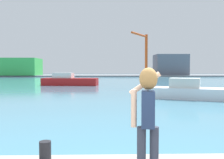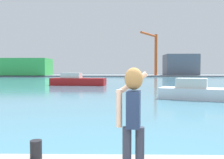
{
  "view_description": "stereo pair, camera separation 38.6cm",
  "coord_description": "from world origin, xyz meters",
  "px_view_note": "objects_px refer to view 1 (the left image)",
  "views": [
    {
      "loc": [
        -0.41,
        -2.75,
        2.4
      ],
      "look_at": [
        -0.18,
        6.14,
        2.05
      ],
      "focal_mm": 38.32,
      "sensor_mm": 36.0,
      "label": 1
    },
    {
      "loc": [
        -0.02,
        -2.75,
        2.4
      ],
      "look_at": [
        -0.18,
        6.14,
        2.05
      ],
      "focal_mm": 38.32,
      "sensor_mm": 36.0,
      "label": 2
    }
  ],
  "objects_px": {
    "boat_moored": "(69,81)",
    "warehouse_right": "(170,65)",
    "harbor_bollard": "(45,151)",
    "port_crane": "(144,50)",
    "boat_moored_2": "(193,91)",
    "warehouse_left": "(16,67)",
    "person_photographer": "(147,111)"
  },
  "relations": [
    {
      "from": "boat_moored",
      "to": "warehouse_right",
      "type": "distance_m",
      "value": 63.81
    },
    {
      "from": "harbor_bollard",
      "to": "port_crane",
      "type": "xyz_separation_m",
      "value": [
        15.13,
        81.87,
        8.99
      ]
    },
    {
      "from": "harbor_bollard",
      "to": "port_crane",
      "type": "height_order",
      "value": "port_crane"
    },
    {
      "from": "port_crane",
      "to": "boat_moored_2",
      "type": "bearing_deg",
      "value": -95.73
    },
    {
      "from": "harbor_bollard",
      "to": "warehouse_left",
      "type": "xyz_separation_m",
      "value": [
        -32.18,
        85.23,
        2.77
      ]
    },
    {
      "from": "warehouse_right",
      "to": "warehouse_left",
      "type": "bearing_deg",
      "value": -176.69
    },
    {
      "from": "boat_moored_2",
      "to": "port_crane",
      "type": "relative_size",
      "value": 0.48
    },
    {
      "from": "boat_moored_2",
      "to": "warehouse_right",
      "type": "xyz_separation_m",
      "value": [
        18.06,
        73.51,
        3.86
      ]
    },
    {
      "from": "boat_moored",
      "to": "boat_moored_2",
      "type": "relative_size",
      "value": 1.22
    },
    {
      "from": "harbor_bollard",
      "to": "warehouse_left",
      "type": "relative_size",
      "value": 0.02
    },
    {
      "from": "harbor_bollard",
      "to": "boat_moored_2",
      "type": "bearing_deg",
      "value": 60.85
    },
    {
      "from": "person_photographer",
      "to": "harbor_bollard",
      "type": "bearing_deg",
      "value": 74.78
    },
    {
      "from": "boat_moored",
      "to": "person_photographer",
      "type": "bearing_deg",
      "value": -71.55
    },
    {
      "from": "person_photographer",
      "to": "boat_moored_2",
      "type": "bearing_deg",
      "value": -13.4
    },
    {
      "from": "person_photographer",
      "to": "port_crane",
      "type": "height_order",
      "value": "port_crane"
    },
    {
      "from": "person_photographer",
      "to": "warehouse_right",
      "type": "relative_size",
      "value": 0.14
    },
    {
      "from": "boat_moored",
      "to": "port_crane",
      "type": "height_order",
      "value": "port_crane"
    },
    {
      "from": "boat_moored_2",
      "to": "port_crane",
      "type": "xyz_separation_m",
      "value": [
        6.7,
        66.76,
        9.23
      ]
    },
    {
      "from": "harbor_bollard",
      "to": "boat_moored_2",
      "type": "height_order",
      "value": "boat_moored_2"
    },
    {
      "from": "boat_moored",
      "to": "warehouse_right",
      "type": "bearing_deg",
      "value": 68.47
    },
    {
      "from": "person_photographer",
      "to": "warehouse_left",
      "type": "bearing_deg",
      "value": 30.77
    },
    {
      "from": "person_photographer",
      "to": "warehouse_left",
      "type": "relative_size",
      "value": 0.1
    },
    {
      "from": "boat_moored",
      "to": "boat_moored_2",
      "type": "bearing_deg",
      "value": -46.21
    },
    {
      "from": "warehouse_left",
      "to": "port_crane",
      "type": "bearing_deg",
      "value": -4.06
    },
    {
      "from": "boat_moored_2",
      "to": "warehouse_right",
      "type": "distance_m",
      "value": 75.79
    },
    {
      "from": "warehouse_left",
      "to": "port_crane",
      "type": "xyz_separation_m",
      "value": [
        47.31,
        -3.36,
        6.22
      ]
    },
    {
      "from": "person_photographer",
      "to": "warehouse_left",
      "type": "height_order",
      "value": "warehouse_left"
    },
    {
      "from": "harbor_bollard",
      "to": "warehouse_right",
      "type": "height_order",
      "value": "warehouse_right"
    },
    {
      "from": "harbor_bollard",
      "to": "port_crane",
      "type": "relative_size",
      "value": 0.02
    },
    {
      "from": "harbor_bollard",
      "to": "warehouse_left",
      "type": "bearing_deg",
      "value": 110.69
    },
    {
      "from": "harbor_bollard",
      "to": "warehouse_left",
      "type": "height_order",
      "value": "warehouse_left"
    },
    {
      "from": "boat_moored_2",
      "to": "warehouse_left",
      "type": "distance_m",
      "value": 81.09
    }
  ]
}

